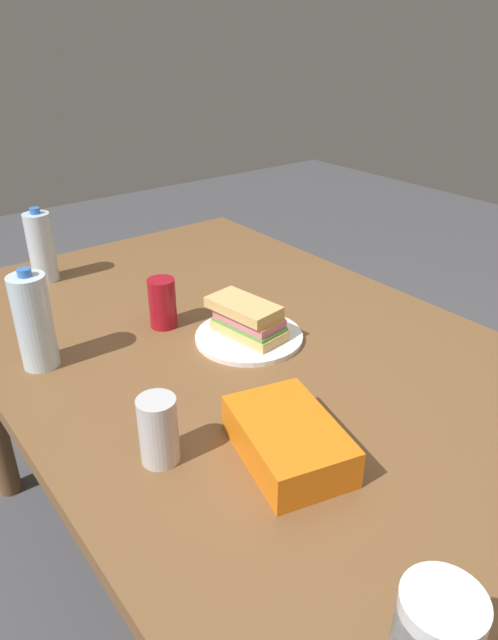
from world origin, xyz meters
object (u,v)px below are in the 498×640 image
at_px(paper_plate, 249,337).
at_px(soda_can_red, 162,303).
at_px(water_bottle_spare, 41,247).
at_px(chip_bag, 288,440).
at_px(soda_can_silver, 158,430).
at_px(dining_table, 269,392).
at_px(water_bottle_tall, 34,322).
at_px(sandwich, 247,319).

relative_size(paper_plate, soda_can_red, 2.06).
distance_m(soda_can_red, water_bottle_spare, 0.47).
distance_m(chip_bag, soda_can_silver, 0.22).
bearing_deg(soda_can_silver, water_bottle_spare, -8.01).
xyz_separation_m(dining_table, water_bottle_spare, (0.74, 0.22, 0.18)).
distance_m(paper_plate, soda_can_red, 0.22).
relative_size(dining_table, soda_can_silver, 14.89).
bearing_deg(water_bottle_spare, soda_can_red, -164.48).
bearing_deg(water_bottle_spare, chip_bag, -176.96).
xyz_separation_m(water_bottle_tall, water_bottle_spare, (0.44, -0.17, -0.01)).
bearing_deg(chip_bag, soda_can_silver, -111.43).
bearing_deg(dining_table, sandwich, -12.19).
relative_size(dining_table, sandwich, 9.44).
height_order(sandwich, soda_can_red, soda_can_red).
relative_size(paper_plate, soda_can_silver, 2.06).
relative_size(chip_bag, soda_can_silver, 1.89).
relative_size(soda_can_red, water_bottle_tall, 0.55).
distance_m(sandwich, soda_can_silver, 0.44).
distance_m(dining_table, water_bottle_spare, 0.79).
bearing_deg(dining_table, water_bottle_spare, 16.74).
height_order(water_bottle_tall, water_bottle_spare, water_bottle_tall).
relative_size(sandwich, water_bottle_tall, 0.86).
relative_size(water_bottle_spare, soda_can_silver, 1.73).
height_order(dining_table, water_bottle_spare, water_bottle_spare).
bearing_deg(dining_table, chip_bag, 146.10).
bearing_deg(sandwich, water_bottle_tall, 66.44).
bearing_deg(sandwich, dining_table, 167.81).
xyz_separation_m(dining_table, sandwich, (0.11, -0.02, 0.13)).
height_order(paper_plate, water_bottle_tall, water_bottle_tall).
distance_m(dining_table, soda_can_silver, 0.39).
distance_m(sandwich, soda_can_red, 0.21).
bearing_deg(paper_plate, soda_can_red, 34.35).
bearing_deg(soda_can_silver, water_bottle_tall, 7.11).
height_order(soda_can_red, chip_bag, soda_can_red).
bearing_deg(sandwich, water_bottle_spare, 21.40).
bearing_deg(sandwich, soda_can_silver, 122.77).
xyz_separation_m(soda_can_red, chip_bag, (-0.54, 0.07, -0.03)).
relative_size(paper_plate, water_bottle_spare, 1.19).
bearing_deg(dining_table, paper_plate, -13.79).
bearing_deg(chip_bag, sandwich, 166.43).
distance_m(soda_can_red, water_bottle_tall, 0.30).
bearing_deg(sandwich, paper_plate, -144.86).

